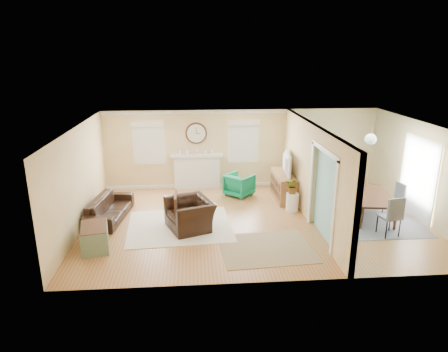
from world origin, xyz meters
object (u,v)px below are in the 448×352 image
at_px(sofa, 110,208).
at_px(green_chair, 239,185).
at_px(credenza, 283,186).
at_px(dining_table, 371,206).
at_px(eames_chair, 190,214).

height_order(sofa, green_chair, green_chair).
relative_size(green_chair, credenza, 0.49).
bearing_deg(sofa, dining_table, -86.26).
distance_m(sofa, dining_table, 7.15).
bearing_deg(dining_table, green_chair, 67.42).
relative_size(green_chair, dining_table, 0.42).
xyz_separation_m(green_chair, dining_table, (3.40, -2.02, -0.03)).
bearing_deg(credenza, sofa, -166.55).
height_order(sofa, dining_table, dining_table).
xyz_separation_m(sofa, eames_chair, (2.19, -0.80, 0.09)).
distance_m(eames_chair, dining_table, 4.96).
bearing_deg(green_chair, sofa, 66.18).
distance_m(green_chair, dining_table, 3.95).
bearing_deg(dining_table, eames_chair, 102.20).
relative_size(sofa, dining_table, 1.11).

